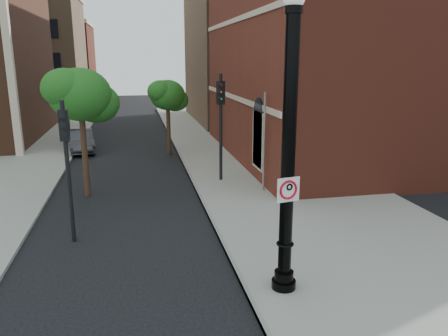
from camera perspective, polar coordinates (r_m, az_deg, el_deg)
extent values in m
plane|color=black|center=(11.06, -8.22, -16.28)|extent=(120.00, 120.00, 0.00)
cube|color=gray|center=(21.29, 6.33, -0.95)|extent=(8.00, 60.00, 0.12)
cube|color=gray|center=(20.45, -4.27, -1.50)|extent=(0.10, 60.00, 0.14)
cube|color=maroon|center=(28.70, 24.00, 13.83)|extent=(22.00, 16.00, 12.00)
cube|color=black|center=(19.63, 4.48, 3.62)|extent=(0.08, 1.40, 2.40)
cube|color=beige|center=(24.24, 1.28, 9.24)|extent=(0.06, 16.00, 0.25)
cube|color=beige|center=(24.23, 1.33, 18.71)|extent=(0.06, 16.00, 0.25)
cube|color=beige|center=(27.39, -26.58, 15.71)|extent=(0.40, 0.40, 14.00)
cube|color=#866549|center=(54.78, -24.53, 13.37)|extent=(12.00, 12.00, 12.00)
cube|color=maroon|center=(68.53, -21.91, 12.69)|extent=(12.00, 12.00, 10.00)
cube|color=#866549|center=(42.84, 11.36, 15.80)|extent=(22.00, 14.00, 14.00)
cylinder|color=black|center=(11.16, 7.77, -15.02)|extent=(0.59, 0.59, 0.32)
cylinder|color=black|center=(11.03, 7.82, -13.82)|extent=(0.47, 0.47, 0.27)
cylinder|color=black|center=(10.00, 8.39, 1.42)|extent=(0.32, 0.32, 6.16)
torus|color=black|center=(10.66, 7.97, -9.78)|extent=(0.42, 0.42, 0.06)
cylinder|color=black|center=(9.81, 9.09, 19.76)|extent=(0.38, 0.38, 0.16)
cube|color=white|center=(10.01, 8.40, -2.82)|extent=(0.57, 0.13, 0.57)
cube|color=black|center=(9.94, 8.45, -1.37)|extent=(0.56, 0.12, 0.05)
cube|color=black|center=(10.09, 8.34, -4.25)|extent=(0.56, 0.12, 0.05)
cube|color=black|center=(9.88, 7.08, -3.01)|extent=(0.05, 0.02, 0.57)
cube|color=black|center=(10.14, 9.67, -2.65)|extent=(0.05, 0.02, 0.57)
torus|color=red|center=(10.01, 8.40, -2.82)|extent=(0.46, 0.14, 0.46)
cube|color=red|center=(10.01, 8.40, -2.82)|extent=(0.32, 0.07, 0.32)
cube|color=black|center=(9.98, 8.14, -2.86)|extent=(0.05, 0.02, 0.27)
torus|color=black|center=(10.00, 8.53, -2.47)|extent=(0.18, 0.09, 0.18)
cylinder|color=black|center=(9.94, 8.45, -1.40)|extent=(0.03, 0.03, 0.03)
imported|color=#2F2F35|center=(28.12, -18.13, 3.38)|extent=(1.99, 4.18, 1.32)
cylinder|color=black|center=(13.96, -19.68, -0.68)|extent=(0.13, 0.13, 4.40)
cube|color=black|center=(13.68, -20.18, 5.27)|extent=(0.29, 0.27, 0.92)
sphere|color=#E50505|center=(13.50, -20.42, 6.51)|extent=(0.16, 0.16, 0.16)
sphere|color=#FF8C00|center=(13.54, -20.32, 5.36)|extent=(0.16, 0.16, 0.16)
sphere|color=#00E519|center=(13.58, -20.22, 4.22)|extent=(0.16, 0.16, 0.16)
cylinder|color=black|center=(19.73, -0.42, 5.06)|extent=(0.14, 0.14, 4.91)
cube|color=black|center=(19.54, -0.43, 9.81)|extent=(0.37, 0.35, 1.02)
sphere|color=#E50505|center=(19.35, -0.46, 10.83)|extent=(0.18, 0.18, 0.18)
sphere|color=#FF8C00|center=(19.37, -0.46, 9.92)|extent=(0.18, 0.18, 0.18)
sphere|color=#00E519|center=(19.40, -0.46, 9.02)|extent=(0.18, 0.18, 0.18)
cylinder|color=#999999|center=(18.20, 5.25, 3.17)|extent=(0.09, 0.09, 4.25)
cylinder|color=#382316|center=(18.64, -17.76, 2.27)|extent=(0.24, 0.24, 3.91)
ellipsoid|color=#175115|center=(18.34, -18.29, 9.11)|extent=(2.46, 2.46, 2.09)
ellipsoid|color=#175115|center=(18.76, -16.34, 8.14)|extent=(1.90, 1.90, 1.61)
ellipsoid|color=#175115|center=(18.05, -20.08, 9.78)|extent=(1.79, 1.79, 1.52)
cylinder|color=#382316|center=(30.57, -19.74, 5.91)|extent=(0.24, 0.24, 3.25)
ellipsoid|color=#175115|center=(30.39, -20.04, 9.37)|extent=(2.05, 2.05, 1.74)
ellipsoid|color=#175115|center=(30.72, -19.02, 8.89)|extent=(1.58, 1.58, 1.34)
ellipsoid|color=#175115|center=(30.16, -20.94, 9.71)|extent=(1.49, 1.49, 1.26)
cylinder|color=#382316|center=(26.08, -7.26, 5.35)|extent=(0.24, 0.24, 3.27)
ellipsoid|color=#175115|center=(25.86, -7.39, 9.44)|extent=(2.05, 2.05, 1.74)
ellipsoid|color=#175115|center=(26.30, -6.40, 8.83)|extent=(1.59, 1.59, 1.35)
ellipsoid|color=#175115|center=(25.54, -8.31, 9.87)|extent=(1.49, 1.49, 1.27)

